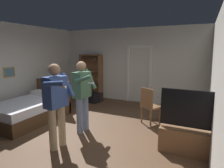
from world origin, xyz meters
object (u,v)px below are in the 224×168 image
Objects in this scene: bed at (31,109)px; suitcase_small at (96,97)px; laptop at (175,99)px; tv_flatscreen at (193,136)px; side_table at (175,109)px; bottle_on_table at (182,97)px; person_striped_shirt at (82,92)px; wooden_chair at (149,104)px; person_blue_shirt at (56,100)px; suitcase_dark at (92,98)px; bookshelf at (92,75)px.

bed is 4.50× the size of suitcase_small.
bed reaches higher than laptop.
side_table is at bearing 111.42° from tv_flatscreen.
bottle_on_table is (0.15, -0.04, 0.07)m from laptop.
person_striped_shirt reaches higher than side_table.
wooden_chair reaches higher than suitcase_small.
person_blue_shirt reaches higher than bed.
suitcase_small is at bearing 158.32° from side_table.
wooden_chair is at bearing 41.59° from person_striped_shirt.
person_blue_shirt is (-2.00, -2.17, 0.53)m from side_table.
tv_flatscreen is (4.27, 0.01, 0.05)m from bed.
laptop is at bearing 17.90° from bed.
suitcase_dark is at bearing 116.39° from person_striped_shirt.
bookshelf is 2.55× the size of side_table.
wooden_chair is 2.78m from suitcase_dark.
person_blue_shirt is (-1.33, -2.05, 0.46)m from wooden_chair.
person_blue_shirt reaches higher than laptop.
bed reaches higher than bottle_on_table.
bottle_on_table is at bearing 3.40° from wooden_chair.
bookshelf is 3.37m from person_striped_shirt.
laptop is 1.46× the size of bottle_on_table.
side_table is at bearing -9.67° from suitcase_small.
bookshelf reaches higher than side_table.
side_table is at bearing 150.26° from bottle_on_table.
bookshelf is at bearing 117.87° from person_striped_shirt.
bed is 1.93m from person_striped_shirt.
laptop is at bearing -10.40° from suitcase_small.
bookshelf is 1.00m from suitcase_small.
bed is at bearing -162.10° from laptop.
bookshelf is 4.10m from bottle_on_table.
person_blue_shirt is at bearing -68.01° from bookshelf.
bookshelf is (0.23, 2.94, 0.65)m from bed.
side_table is at bearing 18.38° from bed.
side_table is 3.37m from suitcase_small.
bottle_on_table reaches higher than suitcase_dark.
laptop is at bearing 7.69° from wooden_chair.
bed is 1.16× the size of bookshelf.
bottle_on_table is at bearing 29.85° from person_striped_shirt.
suitcase_dark is at bearing 147.60° from tv_flatscreen.
person_blue_shirt is (-2.14, -2.09, 0.18)m from bottle_on_table.
suitcase_small is at bearing 96.85° from suitcase_dark.
person_striped_shirt is (1.58, -2.98, 0.03)m from bookshelf.
tv_flatscreen reaches higher than suitcase_dark.
tv_flatscreen is 1.61m from wooden_chair.
bed is 4.17× the size of suitcase_dark.
bed is 1.21× the size of person_striped_shirt.
suitcase_dark is at bearing 74.82° from bed.
suitcase_small is at bearing 114.22° from person_striped_shirt.
bookshelf is 3.86× the size of suitcase_small.
laptop is 2.34m from person_striped_shirt.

